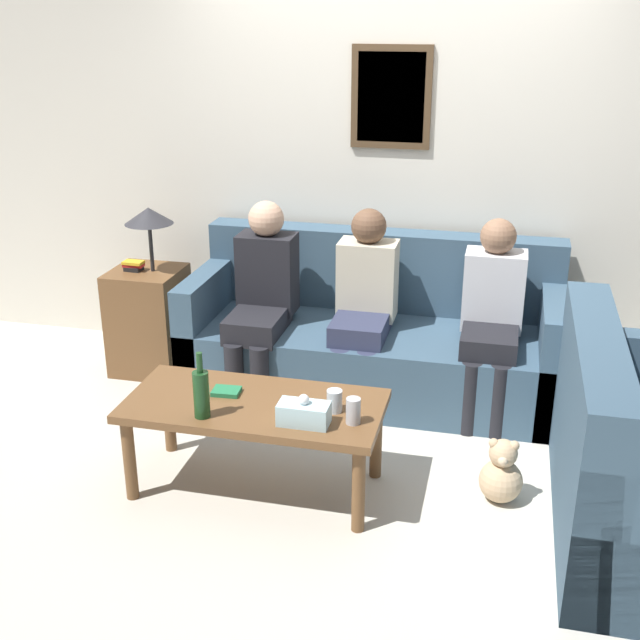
% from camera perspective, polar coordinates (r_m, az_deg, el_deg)
% --- Properties ---
extents(ground_plane, '(16.00, 16.00, 0.00)m').
position_cam_1_polar(ground_plane, '(4.56, 2.56, -7.50)').
color(ground_plane, beige).
extents(wall_back, '(9.00, 0.08, 2.60)m').
position_cam_1_polar(wall_back, '(5.05, 5.00, 11.05)').
color(wall_back, silver).
rests_on(wall_back, ground_plane).
extents(couch_main, '(2.21, 0.88, 0.92)m').
position_cam_1_polar(couch_main, '(4.90, 3.82, -1.35)').
color(couch_main, '#385166').
rests_on(couch_main, ground_plane).
extents(coffee_table, '(1.22, 0.58, 0.46)m').
position_cam_1_polar(coffee_table, '(3.84, -4.68, -6.65)').
color(coffee_table, brown).
rests_on(coffee_table, ground_plane).
extents(side_table_with_lamp, '(0.43, 0.43, 1.07)m').
position_cam_1_polar(side_table_with_lamp, '(5.21, -12.06, 0.47)').
color(side_table_with_lamp, brown).
rests_on(side_table_with_lamp, ground_plane).
extents(wine_bottle, '(0.07, 0.07, 0.32)m').
position_cam_1_polar(wine_bottle, '(3.66, -8.44, -5.14)').
color(wine_bottle, '#19421E').
rests_on(wine_bottle, coffee_table).
extents(drinking_glass, '(0.07, 0.07, 0.11)m').
position_cam_1_polar(drinking_glass, '(3.70, 1.03, -5.78)').
color(drinking_glass, silver).
rests_on(drinking_glass, coffee_table).
extents(book_stack, '(0.14, 0.11, 0.02)m').
position_cam_1_polar(book_stack, '(3.90, -6.68, -5.06)').
color(book_stack, '#237547').
rests_on(book_stack, coffee_table).
extents(soda_can, '(0.07, 0.07, 0.12)m').
position_cam_1_polar(soda_can, '(3.60, 2.38, -6.47)').
color(soda_can, '#BCBCC1').
rests_on(soda_can, coffee_table).
extents(tissue_box, '(0.23, 0.12, 0.14)m').
position_cam_1_polar(tissue_box, '(3.59, -1.16, -6.64)').
color(tissue_box, silver).
rests_on(tissue_box, coffee_table).
extents(person_left, '(0.34, 0.61, 1.15)m').
position_cam_1_polar(person_left, '(4.75, -4.14, 1.91)').
color(person_left, black).
rests_on(person_left, ground_plane).
extents(person_middle, '(0.34, 0.58, 1.13)m').
position_cam_1_polar(person_middle, '(4.66, 3.14, 1.43)').
color(person_middle, '#2D334C').
rests_on(person_middle, ground_plane).
extents(person_right, '(0.34, 0.59, 1.11)m').
position_cam_1_polar(person_right, '(4.59, 12.12, 0.54)').
color(person_right, black).
rests_on(person_right, ground_plane).
extents(teddy_bear, '(0.21, 0.21, 0.33)m').
position_cam_1_polar(teddy_bear, '(3.95, 12.77, -10.65)').
color(teddy_bear, tan).
rests_on(teddy_bear, ground_plane).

